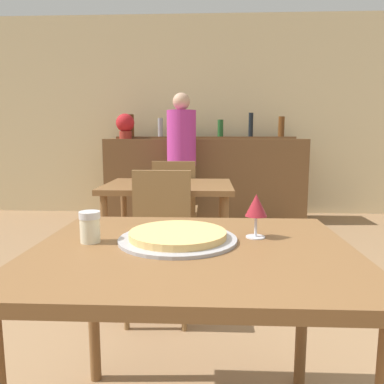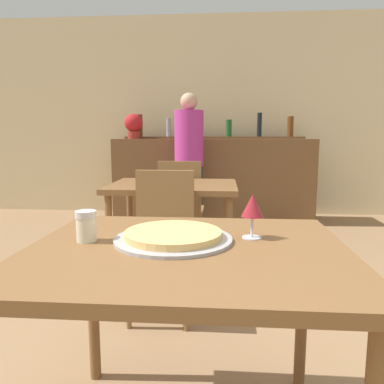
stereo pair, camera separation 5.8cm
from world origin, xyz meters
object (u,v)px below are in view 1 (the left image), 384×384
(chair_far_side_front, at_px, (160,233))
(potted_plant, at_px, (125,125))
(cheese_shaker, at_px, (90,227))
(pizza_tray, at_px, (178,237))
(chair_far_side_back, at_px, (175,203))
(wine_glass, at_px, (256,207))
(person_standing, at_px, (182,158))

(chair_far_side_front, bearing_deg, potted_plant, 106.76)
(potted_plant, bearing_deg, chair_far_side_front, -73.24)
(chair_far_side_front, height_order, cheese_shaker, chair_far_side_front)
(potted_plant, bearing_deg, pizza_tray, -74.84)
(chair_far_side_back, xyz_separation_m, pizza_tray, (0.20, -2.09, 0.27))
(chair_far_side_front, relative_size, wine_glass, 5.72)
(chair_far_side_front, xyz_separation_m, cheese_shaker, (-0.10, -1.06, 0.30))
(wine_glass, distance_m, potted_plant, 3.85)
(potted_plant, bearing_deg, chair_far_side_back, -63.35)
(chair_far_side_back, relative_size, pizza_tray, 2.19)
(cheese_shaker, bearing_deg, person_standing, 88.48)
(person_standing, bearing_deg, chair_far_side_back, -89.12)
(chair_far_side_front, distance_m, chair_far_side_back, 1.05)
(chair_far_side_front, height_order, potted_plant, potted_plant)
(pizza_tray, distance_m, wine_glass, 0.30)
(wine_glass, height_order, potted_plant, potted_plant)
(chair_far_side_front, bearing_deg, pizza_tray, -79.03)
(chair_far_side_front, xyz_separation_m, potted_plant, (-0.79, 2.64, 0.75))
(cheese_shaker, relative_size, potted_plant, 0.33)
(pizza_tray, height_order, cheese_shaker, cheese_shaker)
(cheese_shaker, relative_size, wine_glass, 0.68)
(chair_far_side_front, xyz_separation_m, chair_far_side_back, (0.00, 1.05, 0.00))
(chair_far_side_front, distance_m, potted_plant, 2.86)
(person_standing, xyz_separation_m, wine_glass, (0.49, -3.08, 0.01))
(cheese_shaker, xyz_separation_m, potted_plant, (-0.69, 3.70, 0.45))
(person_standing, bearing_deg, cheese_shaker, -91.52)
(pizza_tray, relative_size, cheese_shaker, 3.84)
(person_standing, relative_size, wine_glass, 10.19)
(person_standing, bearing_deg, potted_plant, 145.74)
(cheese_shaker, bearing_deg, wine_glass, 8.54)
(chair_far_side_back, distance_m, pizza_tray, 2.11)
(chair_far_side_front, xyz_separation_m, pizza_tray, (0.20, -1.03, 0.27))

